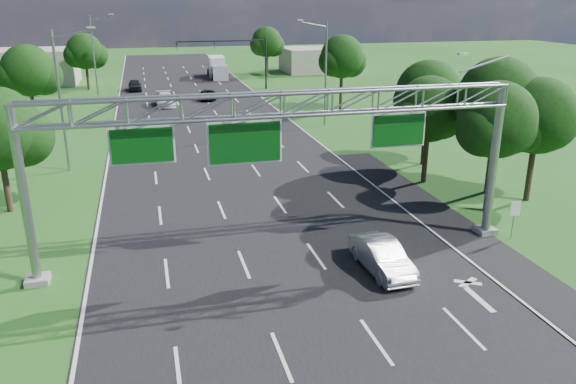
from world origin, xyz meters
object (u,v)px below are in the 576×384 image
object	(u,v)px
sign_gantry	(284,117)
traffic_signal	(240,51)
regulatory_sign	(515,212)
box_truck	(217,68)
silver_sedan	(382,257)

from	to	relation	value
sign_gantry	traffic_signal	distance (m)	53.51
regulatory_sign	sign_gantry	bearing A→B (deg)	175.17
box_truck	traffic_signal	bearing A→B (deg)	-79.41
silver_sedan	box_truck	bearing A→B (deg)	86.09
traffic_signal	box_truck	world-z (taller)	traffic_signal
regulatory_sign	traffic_signal	bearing A→B (deg)	95.20
sign_gantry	regulatory_sign	distance (m)	13.25
traffic_signal	silver_sedan	size ratio (longest dim) A/B	2.76
regulatory_sign	traffic_signal	size ratio (longest dim) A/B	0.17
sign_gantry	box_truck	distance (m)	66.96
sign_gantry	silver_sedan	size ratio (longest dim) A/B	5.30
regulatory_sign	box_truck	world-z (taller)	box_truck
regulatory_sign	silver_sedan	xyz separation A→B (m)	(-8.11, -1.71, -0.78)
silver_sedan	traffic_signal	bearing A→B (deg)	84.24
regulatory_sign	box_truck	bearing A→B (deg)	95.40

